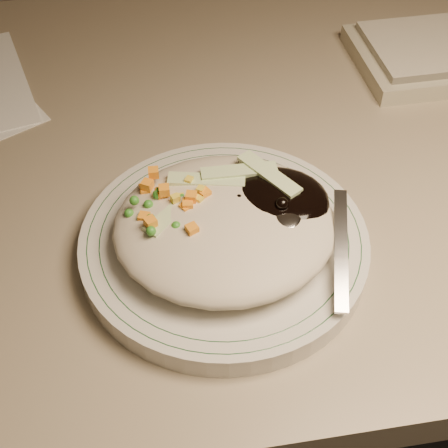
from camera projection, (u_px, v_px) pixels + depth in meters
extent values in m
cube|color=gray|center=(264.00, 146.00, 0.70)|extent=(1.40, 0.70, 0.04)
cylinder|color=silver|center=(224.00, 244.00, 0.56)|extent=(0.26, 0.26, 0.02)
torus|color=#144723|center=(224.00, 236.00, 0.55)|extent=(0.24, 0.24, 0.00)
torus|color=#144723|center=(224.00, 236.00, 0.55)|extent=(0.22, 0.22, 0.00)
ellipsoid|color=#B2A890|center=(225.00, 225.00, 0.53)|extent=(0.19, 0.18, 0.04)
ellipsoid|color=black|center=(273.00, 203.00, 0.54)|extent=(0.10, 0.09, 0.03)
ellipsoid|color=orange|center=(170.00, 213.00, 0.54)|extent=(0.08, 0.08, 0.02)
sphere|color=black|center=(239.00, 200.00, 0.53)|extent=(0.01, 0.01, 0.01)
sphere|color=black|center=(270.00, 191.00, 0.54)|extent=(0.01, 0.01, 0.01)
sphere|color=black|center=(298.00, 191.00, 0.54)|extent=(0.01, 0.01, 0.01)
sphere|color=black|center=(287.00, 187.00, 0.55)|extent=(0.01, 0.01, 0.01)
sphere|color=black|center=(282.00, 204.00, 0.52)|extent=(0.01, 0.01, 0.01)
sphere|color=black|center=(269.00, 197.00, 0.54)|extent=(0.01, 0.01, 0.01)
sphere|color=black|center=(279.00, 187.00, 0.55)|extent=(0.01, 0.01, 0.01)
cube|color=orange|center=(164.00, 190.00, 0.53)|extent=(0.01, 0.01, 0.01)
cube|color=orange|center=(186.00, 215.00, 0.52)|extent=(0.01, 0.01, 0.01)
cube|color=orange|center=(147.00, 185.00, 0.54)|extent=(0.01, 0.01, 0.01)
cube|color=orange|center=(191.00, 197.00, 0.52)|extent=(0.01, 0.01, 0.01)
cube|color=orange|center=(188.00, 205.00, 0.52)|extent=(0.01, 0.01, 0.01)
cube|color=orange|center=(145.00, 189.00, 0.55)|extent=(0.01, 0.01, 0.01)
cube|color=orange|center=(161.00, 193.00, 0.53)|extent=(0.01, 0.01, 0.01)
cube|color=orange|center=(186.00, 208.00, 0.52)|extent=(0.01, 0.01, 0.01)
cube|color=orange|center=(205.00, 194.00, 0.53)|extent=(0.01, 0.01, 0.01)
cube|color=orange|center=(153.00, 173.00, 0.54)|extent=(0.01, 0.01, 0.01)
cube|color=orange|center=(151.00, 222.00, 0.51)|extent=(0.01, 0.01, 0.01)
cube|color=orange|center=(192.00, 230.00, 0.50)|extent=(0.01, 0.01, 0.01)
cube|color=orange|center=(144.00, 218.00, 0.52)|extent=(0.01, 0.01, 0.01)
cube|color=orange|center=(147.00, 192.00, 0.55)|extent=(0.01, 0.01, 0.01)
sphere|color=#388C28|center=(186.00, 202.00, 0.53)|extent=(0.01, 0.01, 0.01)
sphere|color=#388C28|center=(151.00, 231.00, 0.50)|extent=(0.01, 0.01, 0.01)
sphere|color=#388C28|center=(148.00, 205.00, 0.53)|extent=(0.01, 0.01, 0.01)
sphere|color=#388C28|center=(134.00, 200.00, 0.52)|extent=(0.01, 0.01, 0.01)
sphere|color=#388C28|center=(182.00, 198.00, 0.54)|extent=(0.01, 0.01, 0.01)
sphere|color=#388C28|center=(195.00, 227.00, 0.52)|extent=(0.01, 0.01, 0.01)
sphere|color=#388C28|center=(169.00, 210.00, 0.53)|extent=(0.01, 0.01, 0.01)
sphere|color=#388C28|center=(164.00, 227.00, 0.52)|extent=(0.01, 0.01, 0.01)
sphere|color=#388C28|center=(129.00, 213.00, 0.53)|extent=(0.01, 0.01, 0.01)
sphere|color=#388C28|center=(160.00, 192.00, 0.53)|extent=(0.01, 0.01, 0.01)
sphere|color=#388C28|center=(157.00, 194.00, 0.53)|extent=(0.01, 0.01, 0.01)
sphere|color=#388C28|center=(151.00, 219.00, 0.52)|extent=(0.01, 0.01, 0.01)
sphere|color=#388C28|center=(176.00, 226.00, 0.51)|extent=(0.01, 0.01, 0.01)
sphere|color=#388C28|center=(207.00, 183.00, 0.55)|extent=(0.01, 0.01, 0.01)
cube|color=yellow|center=(181.00, 198.00, 0.54)|extent=(0.01, 0.01, 0.01)
cube|color=yellow|center=(199.00, 200.00, 0.53)|extent=(0.01, 0.01, 0.01)
cube|color=yellow|center=(168.00, 197.00, 0.54)|extent=(0.01, 0.01, 0.01)
cube|color=yellow|center=(175.00, 199.00, 0.53)|extent=(0.01, 0.01, 0.01)
cube|color=yellow|center=(170.00, 211.00, 0.53)|extent=(0.01, 0.01, 0.01)
cube|color=yellow|center=(201.00, 190.00, 0.53)|extent=(0.01, 0.01, 0.01)
cube|color=yellow|center=(189.00, 181.00, 0.54)|extent=(0.01, 0.01, 0.01)
cube|color=yellow|center=(181.00, 211.00, 0.53)|extent=(0.01, 0.01, 0.01)
cube|color=#B2D18C|center=(206.00, 180.00, 0.55)|extent=(0.07, 0.03, 0.00)
cube|color=#B2D18C|center=(239.00, 171.00, 0.55)|extent=(0.07, 0.02, 0.00)
cube|color=#B2D18C|center=(176.00, 210.00, 0.52)|extent=(0.06, 0.06, 0.00)
cube|color=#B2D18C|center=(269.00, 174.00, 0.55)|extent=(0.05, 0.07, 0.00)
cube|color=#B2D18C|center=(232.00, 220.00, 0.52)|extent=(0.07, 0.03, 0.00)
ellipsoid|color=silver|center=(283.00, 214.00, 0.52)|extent=(0.04, 0.05, 0.01)
cube|color=silver|center=(341.00, 249.00, 0.51)|extent=(0.04, 0.11, 0.03)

